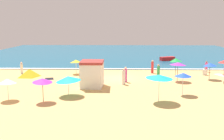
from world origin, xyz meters
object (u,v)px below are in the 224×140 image
beach_umbrella_0 (76,61)px  beachgoer_1 (152,67)px  beachgoer_2 (126,75)px  beachgoer_6 (205,72)px  beach_tent (29,73)px  beach_umbrella_2 (183,75)px  beachgoer_4 (206,67)px  beach_umbrella_8 (178,64)px  beach_umbrella_3 (176,60)px  beach_umbrella_4 (68,79)px  beach_umbrella_9 (159,77)px  beachgoer_0 (158,71)px  beach_umbrella_7 (210,65)px  beach_umbrella_1 (42,80)px  lifeguard_cabana (92,74)px  beachgoer_8 (124,77)px  beach_umbrella_6 (7,81)px  beachgoer_3 (22,68)px

beach_umbrella_0 → beachgoer_1: (10.24, 0.69, -0.83)m
beachgoer_2 → beachgoer_6: beachgoer_2 is taller
beach_tent → beachgoer_6: (22.40, 1.86, -0.11)m
beach_umbrella_2 → beachgoer_4: beach_umbrella_2 is taller
beach_umbrella_8 → beachgoer_6: 5.99m
beach_umbrella_2 → beach_umbrella_3: bearing=81.6°
beachgoer_2 → beach_umbrella_4: bearing=-132.7°
beach_umbrella_8 → beach_umbrella_9: (-3.44, -8.19, 0.14)m
beach_umbrella_8 → beachgoer_0: beach_umbrella_8 is taller
beach_umbrella_0 → beachgoer_1: 10.30m
beach_umbrella_7 → beach_tent: beach_umbrella_7 is taller
beach_umbrella_4 → beachgoer_0: bearing=41.5°
beach_umbrella_1 → beachgoer_2: bearing=47.0°
beach_umbrella_1 → beach_umbrella_9: beach_umbrella_9 is taller
beach_umbrella_4 → beachgoer_1: 14.72m
beachgoer_2 → beachgoer_0: bearing=32.0°
beach_umbrella_9 → beach_tent: bearing=145.4°
beach_umbrella_4 → beachgoer_0: 12.82m
lifeguard_cabana → beachgoer_6: lifeguard_cabana is taller
beach_umbrella_1 → beachgoer_8: size_ratio=1.33×
beachgoer_4 → beach_umbrella_2: bearing=-117.4°
beachgoer_8 → beachgoer_0: bearing=40.7°
beachgoer_4 → beachgoer_8: 14.06m
beachgoer_2 → beach_umbrella_0: bearing=143.1°
beach_umbrella_6 → beachgoer_3: 12.70m
beach_umbrella_0 → beach_tent: size_ratio=0.77×
beach_umbrella_7 → beachgoer_8: size_ratio=1.24×
beach_umbrella_1 → beachgoer_1: (11.05, 13.34, -1.01)m
beachgoer_1 → beachgoer_3: size_ratio=1.14×
beach_umbrella_4 → beach_umbrella_6: beach_umbrella_4 is taller
beachgoer_6 → beach_umbrella_9: bearing=-123.4°
beach_umbrella_2 → beach_tent: bearing=155.6°
beach_umbrella_8 → beach_umbrella_6: bearing=-154.1°
beach_umbrella_1 → beachgoer_8: beach_umbrella_1 is taller
beach_umbrella_2 → beach_umbrella_6: bearing=-172.4°
beachgoer_1 → beach_umbrella_6: bearing=-137.7°
beach_umbrella_6 → beachgoer_0: size_ratio=1.15×
beach_tent → beachgoer_3: bearing=127.9°
beach_umbrella_0 → beach_umbrella_3: 13.05m
beachgoer_0 → beachgoer_1: bearing=96.8°
beach_umbrella_8 → beachgoer_3: 20.32m
beach_umbrella_0 → beachgoer_8: bearing=-44.2°
beach_umbrella_1 → beachgoer_3: 14.26m
beach_umbrella_6 → beachgoer_6: (20.91, 11.71, -1.27)m
beach_umbrella_4 → beachgoer_0: size_ratio=1.79×
beach_umbrella_8 → beachgoer_6: beach_umbrella_8 is taller
beachgoer_8 → beach_umbrella_0: bearing=135.8°
beach_umbrella_9 → beachgoer_1: size_ratio=1.78×
beach_umbrella_4 → beach_umbrella_7: bearing=26.0°
beach_umbrella_4 → beach_umbrella_9: size_ratio=0.95×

